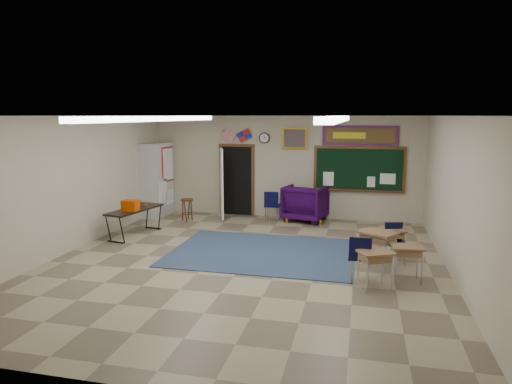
% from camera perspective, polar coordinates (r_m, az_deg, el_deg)
% --- Properties ---
extents(floor, '(9.00, 9.00, 0.00)m').
position_cam_1_polar(floor, '(9.51, -1.44, -8.88)').
color(floor, '#9A8C6A').
rests_on(floor, ground).
extents(back_wall, '(8.00, 0.04, 3.00)m').
position_cam_1_polar(back_wall, '(13.51, 3.36, 3.14)').
color(back_wall, '#B8B095').
rests_on(back_wall, floor).
extents(front_wall, '(8.00, 0.04, 3.00)m').
position_cam_1_polar(front_wall, '(5.03, -14.65, -8.18)').
color(front_wall, '#B8B095').
rests_on(front_wall, floor).
extents(left_wall, '(0.04, 9.00, 3.00)m').
position_cam_1_polar(left_wall, '(10.86, -22.36, 0.86)').
color(left_wall, '#B8B095').
rests_on(left_wall, floor).
extents(right_wall, '(0.04, 9.00, 3.00)m').
position_cam_1_polar(right_wall, '(9.02, 23.94, -0.89)').
color(right_wall, '#B8B095').
rests_on(right_wall, floor).
extents(ceiling, '(8.00, 9.00, 0.04)m').
position_cam_1_polar(ceiling, '(9.02, -1.52, 9.51)').
color(ceiling, silver).
rests_on(ceiling, back_wall).
extents(area_rug, '(4.00, 3.00, 0.02)m').
position_cam_1_polar(area_rug, '(10.20, 0.80, -7.52)').
color(area_rug, '#2E3F57').
rests_on(area_rug, floor).
extents(fluorescent_strips, '(3.86, 6.00, 0.10)m').
position_cam_1_polar(fluorescent_strips, '(9.02, -1.52, 9.13)').
color(fluorescent_strips, white).
rests_on(fluorescent_strips, ceiling).
extents(doorway, '(1.10, 0.89, 2.16)m').
position_cam_1_polar(doorway, '(13.75, -2.94, 1.40)').
color(doorway, black).
rests_on(doorway, back_wall).
extents(chalkboard, '(2.55, 0.14, 1.30)m').
position_cam_1_polar(chalkboard, '(13.28, 12.73, 2.65)').
color(chalkboard, '#5B331A').
rests_on(chalkboard, back_wall).
extents(bulletin_board, '(2.10, 0.05, 0.55)m').
position_cam_1_polar(bulletin_board, '(13.20, 12.89, 6.91)').
color(bulletin_board, '#A40E10').
rests_on(bulletin_board, back_wall).
extents(framed_art_print, '(0.75, 0.05, 0.65)m').
position_cam_1_polar(framed_art_print, '(13.35, 4.86, 6.71)').
color(framed_art_print, '#AE8521').
rests_on(framed_art_print, back_wall).
extents(wall_clock, '(0.32, 0.05, 0.32)m').
position_cam_1_polar(wall_clock, '(13.51, 1.05, 6.77)').
color(wall_clock, black).
rests_on(wall_clock, back_wall).
extents(wall_flags, '(1.16, 0.06, 0.70)m').
position_cam_1_polar(wall_flags, '(13.68, -2.48, 7.35)').
color(wall_flags, red).
rests_on(wall_flags, back_wall).
extents(storage_cabinet, '(0.59, 1.25, 2.20)m').
position_cam_1_polar(storage_cabinet, '(14.06, -12.21, 1.54)').
color(storage_cabinet, '#BBBCB6').
rests_on(storage_cabinet, floor).
extents(wingback_armchair, '(1.35, 1.37, 1.04)m').
position_cam_1_polar(wingback_armchair, '(13.20, 6.23, -1.36)').
color(wingback_armchair, '#240536').
rests_on(wingback_armchair, floor).
extents(student_chair_reading, '(0.45, 0.45, 0.89)m').
position_cam_1_polar(student_chair_reading, '(13.03, 2.06, -1.79)').
color(student_chair_reading, black).
rests_on(student_chair_reading, floor).
extents(student_chair_desk_a, '(0.44, 0.44, 0.87)m').
position_cam_1_polar(student_chair_desk_a, '(8.60, 12.86, -8.07)').
color(student_chair_desk_a, black).
rests_on(student_chair_desk_a, floor).
extents(student_chair_desk_b, '(0.51, 0.51, 0.82)m').
position_cam_1_polar(student_chair_desk_b, '(9.80, 17.09, -6.23)').
color(student_chair_desk_b, black).
rests_on(student_chair_desk_b, floor).
extents(student_desk_front_left, '(0.82, 0.77, 0.79)m').
position_cam_1_polar(student_desk_front_left, '(9.22, 14.93, -6.91)').
color(student_desk_front_left, '#916643').
rests_on(student_desk_front_left, floor).
extents(student_desk_front_right, '(0.60, 0.46, 0.69)m').
position_cam_1_polar(student_desk_front_right, '(10.00, 16.67, -6.05)').
color(student_desk_front_right, '#916643').
rests_on(student_desk_front_right, floor).
extents(student_desk_back_left, '(0.70, 0.63, 0.68)m').
position_cam_1_polar(student_desk_back_left, '(8.32, 14.64, -9.18)').
color(student_desk_back_left, '#916643').
rests_on(student_desk_back_left, floor).
extents(student_desk_back_right, '(0.61, 0.49, 0.67)m').
position_cam_1_polar(student_desk_back_right, '(8.84, 18.32, -8.26)').
color(student_desk_back_right, '#916643').
rests_on(student_desk_back_right, floor).
extents(folding_table, '(0.87, 1.75, 0.95)m').
position_cam_1_polar(folding_table, '(11.91, -14.88, -3.51)').
color(folding_table, black).
rests_on(folding_table, floor).
extents(wooden_stool, '(0.36, 0.36, 0.63)m').
position_cam_1_polar(wooden_stool, '(13.28, -8.61, -2.18)').
color(wooden_stool, '#543819').
rests_on(wooden_stool, floor).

